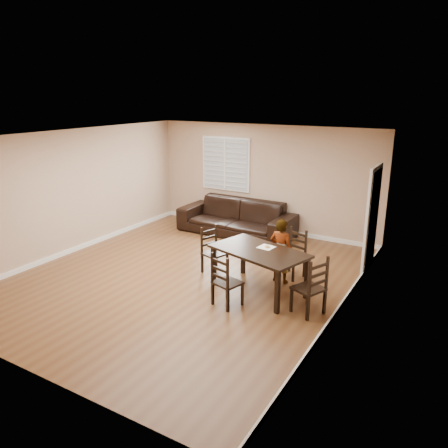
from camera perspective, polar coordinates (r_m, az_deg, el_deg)
The scene contains 11 objects.
ground at distance 8.61m, azimuth -5.01°, elevation -6.84°, with size 7.00×7.00×0.00m, color brown.
room at distance 8.18m, azimuth -4.40°, elevation 5.20°, with size 6.04×7.04×2.72m.
dining_table at distance 7.74m, azimuth 4.59°, elevation -3.99°, with size 1.89×1.38×0.79m.
chair_near at distance 8.61m, azimuth 9.31°, elevation -3.94°, with size 0.52×0.50×0.94m.
chair_far at distance 7.26m, azimuth -0.18°, elevation -7.78°, with size 0.51×0.49×0.94m.
chair_left at distance 8.69m, azimuth -1.70°, elevation -3.56°, with size 0.51×0.52×0.93m.
chair_right at distance 7.13m, azimuth 11.71°, elevation -8.41°, with size 0.56×0.58×0.99m.
child at distance 8.21m, azimuth 7.44°, elevation -3.49°, with size 0.45×0.30×1.23m, color gray.
napkin at distance 7.84m, azimuth 5.53°, elevation -3.03°, with size 0.27×0.27×0.00m, color silver.
donut at distance 7.82m, azimuth 5.66°, elevation -2.93°, with size 0.10×0.10×0.04m.
sofa at distance 10.98m, azimuth 1.62°, elevation 0.86°, with size 2.92×1.14×0.85m, color black.
Camera 1 is at (4.60, -6.41, 3.45)m, focal length 35.00 mm.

